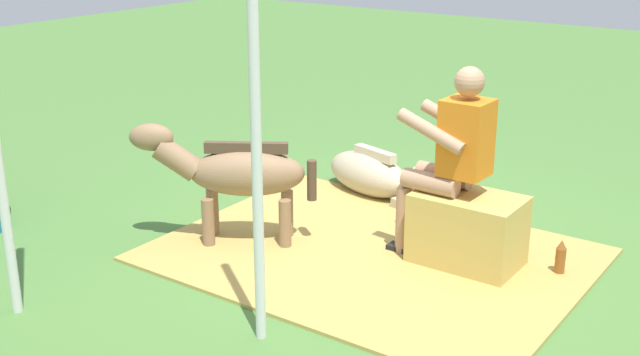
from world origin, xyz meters
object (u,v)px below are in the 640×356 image
Objects in this scene: pony_lying at (376,176)px; pony_standing at (235,173)px; person_seated at (449,154)px; hay_bale at (467,231)px; soda_bottle at (560,258)px; tent_pole_left at (256,128)px.

pony_standing is at bearing 77.13° from pony_lying.
pony_lying is at bearing -37.51° from person_seated.
person_seated reaches higher than hay_bale.
person_seated is 1.03× the size of pony_lying.
hay_bale is 0.61× the size of pony_standing.
pony_standing is 0.88× the size of pony_lying.
pony_lying is at bearing -18.34° from soda_bottle.
soda_bottle is 0.10× the size of tent_pole_left.
person_seated reaches higher than pony_standing.
pony_lying is (1.06, -0.82, -0.59)m from person_seated.
pony_standing is 1.57m from tent_pole_left.
pony_lying is at bearing -33.63° from hay_bale.
pony_standing is 0.47× the size of tent_pole_left.
person_seated is 0.55× the size of tent_pole_left.
soda_bottle is 2.41m from tent_pole_left.
pony_lying is (1.23, -0.82, -0.07)m from hay_bale.
hay_bale is at bearing 146.37° from pony_lying.
pony_standing is 4.57× the size of soda_bottle.
person_seated is 1.70m from tent_pole_left.
tent_pole_left is (-1.02, 0.96, 0.72)m from pony_standing.
person_seated reaches higher than pony_lying.
pony_standing reaches higher than pony_lying.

